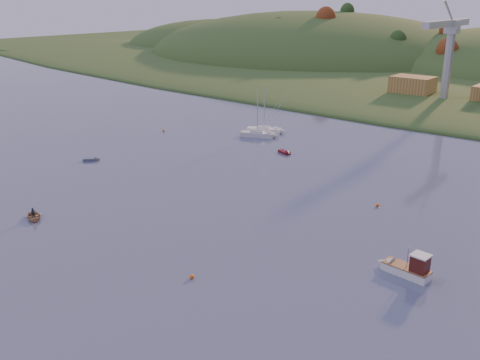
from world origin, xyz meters
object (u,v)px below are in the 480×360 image
Objects in this scene: fishing_boat at (403,266)px; canoe at (34,217)px; sailboat_near at (264,130)px; grey_dinghy at (94,159)px; sailboat_far at (257,134)px; red_tender at (286,153)px.

fishing_boat is 1.78× the size of canoe.
fishing_boat is at bearing -66.06° from sailboat_near.
grey_dinghy is (-60.67, 4.04, -0.62)m from fishing_boat.
sailboat_far is 34.91m from grey_dinghy.
fishing_boat is 47.52m from canoe.
sailboat_near is 58.36m from canoe.
fishing_boat is at bearing -60.74° from sailboat_far.
fishing_boat reaches higher than grey_dinghy.
sailboat_far is 14.13m from red_tender.
grey_dinghy is (-16.50, 21.55, -0.13)m from canoe.
red_tender is (7.97, 47.36, -0.13)m from canoe.
sailboat_near is 38.19m from grey_dinghy.
fishing_boat is at bearing -19.83° from red_tender.
grey_dinghy reaches higher than red_tender.
sailboat_near reaches higher than grey_dinghy.
fishing_boat is 60.81m from grey_dinghy.
fishing_boat is 0.62× the size of sailboat_far.
canoe is (-44.17, -17.50, -0.49)m from fishing_boat.
sailboat_near is 3.02× the size of red_tender.
grey_dinghy is at bearing 60.37° from canoe.
sailboat_near is 17.22m from red_tender.
sailboat_far is 2.86× the size of canoe.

